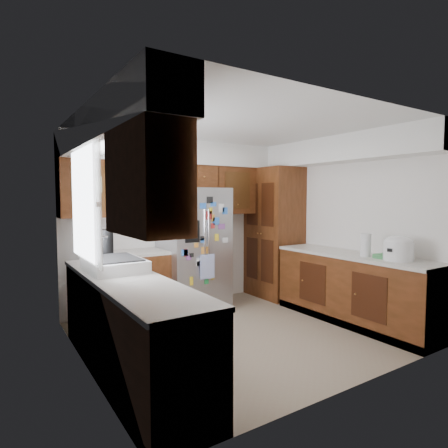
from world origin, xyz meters
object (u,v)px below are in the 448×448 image
(pantry, at_px, (274,233))
(paper_towel, at_px, (366,245))
(fridge, at_px, (194,249))
(rice_cooker, at_px, (398,247))

(pantry, relative_size, paper_towel, 7.42)
(fridge, relative_size, rice_cooker, 5.23)
(fridge, xyz_separation_m, paper_towel, (1.43, -1.89, 0.16))
(fridge, relative_size, paper_towel, 6.21)
(pantry, distance_m, fridge, 1.51)
(fridge, height_order, paper_towel, fridge)
(pantry, xyz_separation_m, paper_towel, (-0.07, -1.84, -0.01))
(fridge, distance_m, rice_cooker, 2.75)
(paper_towel, bearing_deg, fridge, 127.13)
(pantry, height_order, paper_towel, pantry)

